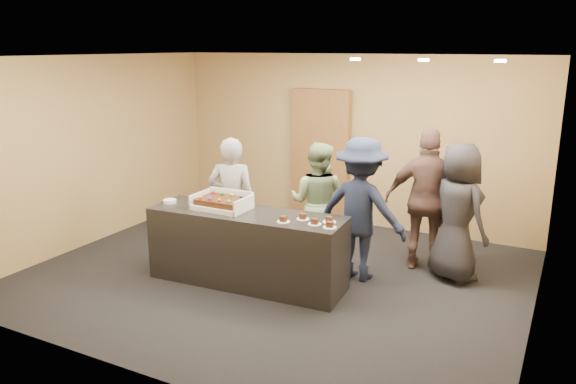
{
  "coord_description": "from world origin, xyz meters",
  "views": [
    {
      "loc": [
        3.19,
        -5.81,
        2.83
      ],
      "look_at": [
        0.18,
        0.0,
        1.11
      ],
      "focal_mm": 35.0,
      "sensor_mm": 36.0,
      "label": 1
    }
  ],
  "objects_px": {
    "person_server_grey": "(232,202)",
    "person_dark_suit": "(458,213)",
    "person_brown_extra": "(428,200)",
    "cake_box": "(223,205)",
    "person_sage_man": "(318,202)",
    "storage_cabinet": "(321,156)",
    "sheet_cake": "(222,201)",
    "person_navy_man": "(361,209)",
    "plate_stack": "(170,201)",
    "serving_counter": "(247,248)"
  },
  "relations": [
    {
      "from": "person_navy_man",
      "to": "person_sage_man",
      "type": "bearing_deg",
      "value": -20.14
    },
    {
      "from": "storage_cabinet",
      "to": "person_sage_man",
      "type": "relative_size",
      "value": 1.34
    },
    {
      "from": "person_navy_man",
      "to": "plate_stack",
      "type": "bearing_deg",
      "value": 24.49
    },
    {
      "from": "person_sage_man",
      "to": "person_brown_extra",
      "type": "relative_size",
      "value": 0.88
    },
    {
      "from": "person_server_grey",
      "to": "person_sage_man",
      "type": "relative_size",
      "value": 1.06
    },
    {
      "from": "storage_cabinet",
      "to": "sheet_cake",
      "type": "bearing_deg",
      "value": -91.32
    },
    {
      "from": "person_brown_extra",
      "to": "plate_stack",
      "type": "bearing_deg",
      "value": 17.1
    },
    {
      "from": "serving_counter",
      "to": "person_brown_extra",
      "type": "height_order",
      "value": "person_brown_extra"
    },
    {
      "from": "storage_cabinet",
      "to": "person_navy_man",
      "type": "bearing_deg",
      "value": -54.21
    },
    {
      "from": "storage_cabinet",
      "to": "person_server_grey",
      "type": "height_order",
      "value": "storage_cabinet"
    },
    {
      "from": "person_dark_suit",
      "to": "cake_box",
      "type": "bearing_deg",
      "value": 62.66
    },
    {
      "from": "person_server_grey",
      "to": "person_brown_extra",
      "type": "xyz_separation_m",
      "value": [
        2.29,
        1.02,
        0.07
      ]
    },
    {
      "from": "person_server_grey",
      "to": "person_dark_suit",
      "type": "bearing_deg",
      "value": 176.66
    },
    {
      "from": "storage_cabinet",
      "to": "sheet_cake",
      "type": "height_order",
      "value": "storage_cabinet"
    },
    {
      "from": "person_server_grey",
      "to": "cake_box",
      "type": "bearing_deg",
      "value": 87.99
    },
    {
      "from": "serving_counter",
      "to": "person_dark_suit",
      "type": "distance_m",
      "value": 2.6
    },
    {
      "from": "storage_cabinet",
      "to": "person_server_grey",
      "type": "relative_size",
      "value": 1.26
    },
    {
      "from": "serving_counter",
      "to": "person_sage_man",
      "type": "height_order",
      "value": "person_sage_man"
    },
    {
      "from": "serving_counter",
      "to": "cake_box",
      "type": "relative_size",
      "value": 3.66
    },
    {
      "from": "person_dark_suit",
      "to": "person_brown_extra",
      "type": "bearing_deg",
      "value": 13.98
    },
    {
      "from": "serving_counter",
      "to": "cake_box",
      "type": "distance_m",
      "value": 0.61
    },
    {
      "from": "person_navy_man",
      "to": "storage_cabinet",
      "type": "bearing_deg",
      "value": -51.28
    },
    {
      "from": "serving_counter",
      "to": "person_navy_man",
      "type": "bearing_deg",
      "value": 31.31
    },
    {
      "from": "person_server_grey",
      "to": "person_sage_man",
      "type": "xyz_separation_m",
      "value": [
        0.92,
        0.65,
        -0.05
      ]
    },
    {
      "from": "storage_cabinet",
      "to": "person_brown_extra",
      "type": "bearing_deg",
      "value": -32.1
    },
    {
      "from": "plate_stack",
      "to": "person_sage_man",
      "type": "xyz_separation_m",
      "value": [
        1.51,
        1.19,
        -0.11
      ]
    },
    {
      "from": "sheet_cake",
      "to": "person_dark_suit",
      "type": "height_order",
      "value": "person_dark_suit"
    },
    {
      "from": "sheet_cake",
      "to": "plate_stack",
      "type": "height_order",
      "value": "sheet_cake"
    },
    {
      "from": "person_navy_man",
      "to": "person_dark_suit",
      "type": "xyz_separation_m",
      "value": [
        1.06,
        0.51,
        -0.03
      ]
    },
    {
      "from": "plate_stack",
      "to": "storage_cabinet",
      "type": "bearing_deg",
      "value": 74.45
    },
    {
      "from": "serving_counter",
      "to": "plate_stack",
      "type": "height_order",
      "value": "plate_stack"
    },
    {
      "from": "cake_box",
      "to": "person_navy_man",
      "type": "distance_m",
      "value": 1.68
    },
    {
      "from": "person_server_grey",
      "to": "person_sage_man",
      "type": "bearing_deg",
      "value": -165.66
    },
    {
      "from": "person_navy_man",
      "to": "person_dark_suit",
      "type": "bearing_deg",
      "value": -151.4
    },
    {
      "from": "sheet_cake",
      "to": "person_sage_man",
      "type": "distance_m",
      "value": 1.36
    },
    {
      "from": "person_navy_man",
      "to": "person_brown_extra",
      "type": "xyz_separation_m",
      "value": [
        0.65,
        0.68,
        0.03
      ]
    },
    {
      "from": "serving_counter",
      "to": "person_brown_extra",
      "type": "xyz_separation_m",
      "value": [
        1.8,
        1.47,
        0.47
      ]
    },
    {
      "from": "person_brown_extra",
      "to": "cake_box",
      "type": "bearing_deg",
      "value": 22.75
    },
    {
      "from": "serving_counter",
      "to": "plate_stack",
      "type": "xyz_separation_m",
      "value": [
        -1.08,
        -0.08,
        0.47
      ]
    },
    {
      "from": "person_server_grey",
      "to": "person_navy_man",
      "type": "xyz_separation_m",
      "value": [
        1.64,
        0.35,
        0.03
      ]
    },
    {
      "from": "person_sage_man",
      "to": "storage_cabinet",
      "type": "bearing_deg",
      "value": -72.89
    },
    {
      "from": "serving_counter",
      "to": "storage_cabinet",
      "type": "height_order",
      "value": "storage_cabinet"
    },
    {
      "from": "storage_cabinet",
      "to": "plate_stack",
      "type": "height_order",
      "value": "storage_cabinet"
    },
    {
      "from": "storage_cabinet",
      "to": "sheet_cake",
      "type": "relative_size",
      "value": 3.86
    },
    {
      "from": "storage_cabinet",
      "to": "person_server_grey",
      "type": "bearing_deg",
      "value": -95.15
    },
    {
      "from": "person_brown_extra",
      "to": "person_dark_suit",
      "type": "height_order",
      "value": "person_brown_extra"
    },
    {
      "from": "person_server_grey",
      "to": "person_navy_man",
      "type": "relative_size",
      "value": 0.96
    },
    {
      "from": "person_server_grey",
      "to": "person_brown_extra",
      "type": "distance_m",
      "value": 2.51
    },
    {
      "from": "person_sage_man",
      "to": "person_navy_man",
      "type": "xyz_separation_m",
      "value": [
        0.72,
        -0.31,
        0.08
      ]
    },
    {
      "from": "serving_counter",
      "to": "plate_stack",
      "type": "bearing_deg",
      "value": -179.21
    }
  ]
}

